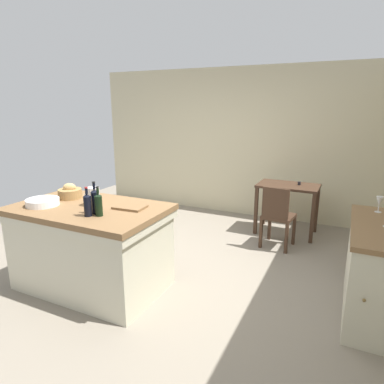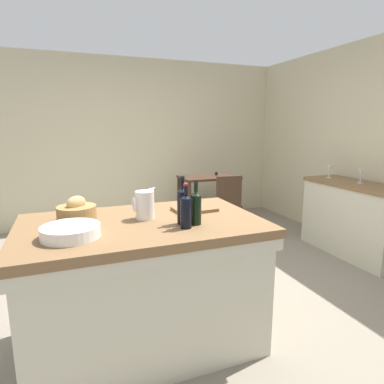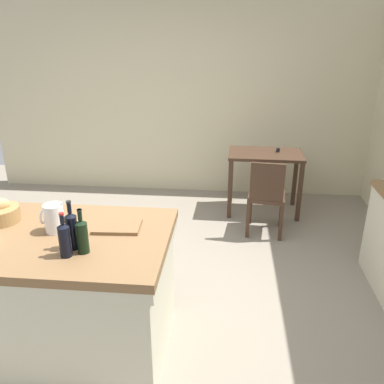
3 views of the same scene
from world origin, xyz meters
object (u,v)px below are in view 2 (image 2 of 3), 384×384
island_table (144,279)px  wine_bottle_dark (196,207)px  wine_bottle_amber (183,205)px  bread_basket (77,212)px  wooden_chair (226,203)px  wine_glass_middle (329,169)px  side_cabinet (353,219)px  wine_glass_left (361,174)px  writing_desk (209,184)px  pitcher (145,205)px  cutting_board (194,209)px  wash_bowl (71,232)px  wine_bottle_green (186,210)px

island_table → wine_bottle_dark: wine_bottle_dark is taller
island_table → wine_bottle_amber: bearing=-33.2°
bread_basket → wooden_chair: bearing=40.8°
wine_bottle_amber → wine_glass_middle: (2.50, 1.35, -0.05)m
side_cabinet → wine_glass_middle: size_ratio=7.85×
side_cabinet → wine_glass_left: wine_glass_left is taller
writing_desk → wooden_chair: 0.66m
bread_basket → wine_glass_left: size_ratio=1.62×
pitcher → wine_glass_middle: pitcher is taller
writing_desk → wine_bottle_amber: bearing=-117.2°
island_table → cutting_board: size_ratio=5.16×
writing_desk → side_cabinet: bearing=-57.7°
wine_bottle_amber → wine_bottle_dark: bearing=-27.5°
writing_desk → wine_bottle_amber: wine_bottle_amber is taller
wash_bowl → wine_bottle_dark: size_ratio=1.17×
writing_desk → wash_bowl: size_ratio=2.70×
pitcher → bread_basket: size_ratio=0.92×
island_table → side_cabinet: bearing=15.2°
side_cabinet → pitcher: size_ratio=5.43×
wash_bowl → pitcher: bearing=25.1°
island_table → wooden_chair: bearing=49.9°
cutting_board → wine_bottle_dark: size_ratio=1.09×
wine_glass_left → wine_glass_middle: wine_glass_middle is taller
wine_glass_middle → side_cabinet: bearing=-87.7°
writing_desk → wine_glass_left: (1.16, -1.80, 0.35)m
side_cabinet → wine_glass_middle: wine_glass_middle is taller
island_table → wine_glass_middle: (2.74, 1.19, 0.51)m
island_table → wooden_chair: size_ratio=1.82×
island_table → wash_bowl: bearing=-158.9°
bread_basket → writing_desk: bearing=49.4°
wooden_chair → cutting_board: cutting_board is taller
bread_basket → wine_glass_left: 3.25m
wine_glass_middle → writing_desk: bearing=129.6°
wine_bottle_dark → wine_bottle_amber: wine_bottle_amber is taller
side_cabinet → wine_bottle_green: wine_bottle_green is taller
wooden_chair → wine_bottle_green: bearing=-122.6°
wine_glass_middle → pitcher: bearing=-157.2°
pitcher → wine_glass_middle: size_ratio=1.45×
island_table → wine_bottle_green: size_ratio=5.66×
side_cabinet → writing_desk: 2.13m
wooden_chair → wine_bottle_dark: wine_bottle_dark is taller
cutting_board → wine_bottle_dark: wine_bottle_dark is taller
cutting_board → pitcher: bearing=-168.4°
side_cabinet → cutting_board: size_ratio=4.14×
wooden_chair → writing_desk: bearing=88.3°
island_table → wine_glass_middle: size_ratio=9.80×
side_cabinet → wash_bowl: wash_bowl is taller
writing_desk → wooden_chair: wooden_chair is taller
bread_basket → wine_bottle_dark: wine_bottle_dark is taller
wine_glass_middle → wine_bottle_green: bearing=-150.2°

